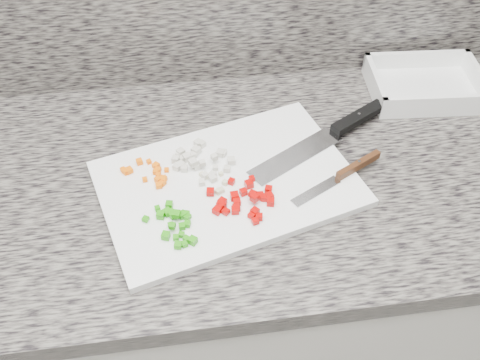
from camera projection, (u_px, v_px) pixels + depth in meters
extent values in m
cube|color=silver|center=(208.00, 302.00, 1.35)|extent=(3.92, 0.62, 0.86)
cube|color=#68645C|center=(198.00, 181.00, 1.02)|extent=(3.96, 0.64, 0.04)
cube|color=white|center=(228.00, 184.00, 0.98)|extent=(0.52, 0.41, 0.02)
cube|color=#FF6B05|center=(158.00, 175.00, 0.98)|extent=(0.01, 0.01, 0.01)
cube|color=#FF6B05|center=(149.00, 162.00, 1.00)|extent=(0.01, 0.01, 0.01)
cube|color=#FF6B05|center=(145.00, 179.00, 0.97)|extent=(0.01, 0.01, 0.01)
cube|color=#FF6B05|center=(158.00, 170.00, 0.99)|extent=(0.01, 0.01, 0.01)
cube|color=#FF6B05|center=(126.00, 171.00, 0.98)|extent=(0.02, 0.02, 0.01)
cube|color=#FF6B05|center=(139.00, 162.00, 1.00)|extent=(0.01, 0.01, 0.01)
cube|color=#FF6B05|center=(163.00, 179.00, 0.97)|extent=(0.02, 0.02, 0.01)
cube|color=#FF6B05|center=(167.00, 170.00, 0.99)|extent=(0.01, 0.01, 0.01)
cube|color=#FF6B05|center=(159.00, 185.00, 0.96)|extent=(0.01, 0.01, 0.01)
cube|color=#FF6B05|center=(164.00, 178.00, 0.97)|extent=(0.01, 0.01, 0.01)
cube|color=#FF6B05|center=(156.00, 172.00, 0.98)|extent=(0.01, 0.01, 0.01)
cube|color=#FF6B05|center=(129.00, 170.00, 0.98)|extent=(0.02, 0.02, 0.01)
cube|color=#FF6B05|center=(163.00, 183.00, 0.96)|extent=(0.01, 0.01, 0.01)
cube|color=#FF6B05|center=(123.00, 170.00, 0.99)|extent=(0.01, 0.01, 0.01)
cube|color=#FF6B05|center=(156.00, 165.00, 0.99)|extent=(0.02, 0.02, 0.01)
cube|color=#FF6B05|center=(158.00, 180.00, 0.97)|extent=(0.02, 0.02, 0.01)
cube|color=beige|center=(215.00, 168.00, 0.99)|extent=(0.01, 0.01, 0.01)
cube|color=beige|center=(198.00, 143.00, 1.03)|extent=(0.02, 0.02, 0.01)
cube|color=beige|center=(205.00, 176.00, 0.98)|extent=(0.02, 0.02, 0.01)
cube|color=beige|center=(227.00, 169.00, 0.99)|extent=(0.01, 0.01, 0.01)
cube|color=beige|center=(198.00, 150.00, 1.02)|extent=(0.01, 0.01, 0.01)
cube|color=beige|center=(224.00, 152.00, 1.02)|extent=(0.01, 0.01, 0.01)
cube|color=beige|center=(176.00, 159.00, 1.00)|extent=(0.02, 0.02, 0.01)
cube|color=beige|center=(197.00, 166.00, 0.99)|extent=(0.02, 0.02, 0.01)
cube|color=beige|center=(181.00, 152.00, 1.02)|extent=(0.02, 0.02, 0.01)
cube|color=beige|center=(213.00, 178.00, 0.97)|extent=(0.02, 0.02, 0.01)
cube|color=beige|center=(184.00, 168.00, 0.99)|extent=(0.01, 0.01, 0.01)
cube|color=beige|center=(231.00, 161.00, 1.00)|extent=(0.01, 0.01, 0.01)
cube|color=beige|center=(193.00, 162.00, 0.98)|extent=(0.02, 0.02, 0.01)
cube|color=beige|center=(220.00, 153.00, 1.02)|extent=(0.02, 0.02, 0.01)
cube|color=beige|center=(202.00, 182.00, 0.96)|extent=(0.01, 0.01, 0.01)
cube|color=beige|center=(202.00, 144.00, 1.03)|extent=(0.02, 0.02, 0.01)
cube|color=beige|center=(187.00, 157.00, 1.01)|extent=(0.02, 0.02, 0.01)
cube|color=beige|center=(181.00, 158.00, 1.01)|extent=(0.01, 0.01, 0.01)
cube|color=beige|center=(223.00, 153.00, 1.02)|extent=(0.02, 0.02, 0.01)
cube|color=beige|center=(214.00, 157.00, 0.99)|extent=(0.01, 0.01, 0.01)
cube|color=beige|center=(196.00, 150.00, 1.02)|extent=(0.02, 0.02, 0.01)
cube|color=beige|center=(181.00, 165.00, 0.99)|extent=(0.02, 0.02, 0.01)
cube|color=beige|center=(193.00, 155.00, 1.01)|extent=(0.01, 0.01, 0.01)
cube|color=beige|center=(178.00, 154.00, 1.01)|extent=(0.01, 0.01, 0.01)
cube|color=beige|center=(212.00, 175.00, 0.98)|extent=(0.02, 0.02, 0.01)
cube|color=beige|center=(177.00, 167.00, 0.99)|extent=(0.02, 0.02, 0.01)
cube|color=beige|center=(213.00, 174.00, 0.98)|extent=(0.01, 0.01, 0.01)
cube|color=beige|center=(202.00, 163.00, 0.98)|extent=(0.01, 0.01, 0.01)
cube|color=#27970D|center=(178.00, 246.00, 0.87)|extent=(0.01, 0.01, 0.01)
cube|color=#27970D|center=(176.00, 214.00, 0.90)|extent=(0.02, 0.02, 0.01)
cube|color=#27970D|center=(157.00, 209.00, 0.92)|extent=(0.01, 0.01, 0.01)
cube|color=#27970D|center=(172.00, 226.00, 0.88)|extent=(0.01, 0.01, 0.01)
cube|color=#27970D|center=(193.00, 241.00, 0.87)|extent=(0.02, 0.02, 0.01)
cube|color=#27970D|center=(181.00, 235.00, 0.88)|extent=(0.01, 0.01, 0.01)
cube|color=#27970D|center=(182.00, 226.00, 0.90)|extent=(0.01, 0.01, 0.01)
cube|color=#27970D|center=(187.00, 224.00, 0.90)|extent=(0.01, 0.01, 0.01)
cube|color=#27970D|center=(146.00, 219.00, 0.91)|extent=(0.01, 0.01, 0.01)
cube|color=#27970D|center=(167.00, 212.00, 0.92)|extent=(0.02, 0.02, 0.01)
cube|color=#27970D|center=(171.00, 225.00, 0.90)|extent=(0.01, 0.01, 0.01)
cube|color=#27970D|center=(176.00, 238.00, 0.88)|extent=(0.01, 0.01, 0.01)
cube|color=#27970D|center=(166.00, 236.00, 0.88)|extent=(0.02, 0.02, 0.01)
cube|color=#27970D|center=(184.00, 244.00, 0.87)|extent=(0.01, 0.01, 0.01)
cube|color=#27970D|center=(187.00, 217.00, 0.91)|extent=(0.02, 0.02, 0.01)
cube|color=#27970D|center=(171.00, 211.00, 0.92)|extent=(0.01, 0.01, 0.01)
cube|color=#27970D|center=(182.00, 215.00, 0.91)|extent=(0.02, 0.02, 0.01)
cube|color=#27970D|center=(161.00, 215.00, 0.91)|extent=(0.02, 0.02, 0.01)
cube|color=#27970D|center=(186.00, 214.00, 0.91)|extent=(0.01, 0.01, 0.01)
cube|color=#27970D|center=(186.00, 239.00, 0.88)|extent=(0.01, 0.01, 0.01)
cube|color=#27970D|center=(178.00, 245.00, 0.87)|extent=(0.01, 0.01, 0.01)
cube|color=#27970D|center=(173.00, 215.00, 0.91)|extent=(0.02, 0.02, 0.01)
cube|color=#27970D|center=(169.00, 205.00, 0.93)|extent=(0.01, 0.01, 0.01)
cube|color=#B50402|center=(249.00, 184.00, 0.96)|extent=(0.02, 0.02, 0.01)
cube|color=#B50402|center=(269.00, 189.00, 0.95)|extent=(0.02, 0.02, 0.01)
cube|color=#B50402|center=(261.00, 196.00, 0.94)|extent=(0.02, 0.02, 0.01)
cube|color=#B50402|center=(231.00, 181.00, 0.97)|extent=(0.01, 0.01, 0.01)
cube|color=#B50402|center=(255.00, 198.00, 0.92)|extent=(0.02, 0.02, 0.01)
cube|color=#B50402|center=(255.00, 212.00, 0.92)|extent=(0.02, 0.02, 0.01)
cube|color=#B50402|center=(255.00, 221.00, 0.90)|extent=(0.01, 0.01, 0.01)
cube|color=#B50402|center=(259.00, 217.00, 0.91)|extent=(0.01, 0.01, 0.01)
cube|color=#B50402|center=(264.00, 198.00, 0.94)|extent=(0.01, 0.01, 0.01)
cube|color=#B50402|center=(226.00, 212.00, 0.92)|extent=(0.02, 0.02, 0.01)
cube|color=#B50402|center=(217.00, 210.00, 0.92)|extent=(0.02, 0.02, 0.01)
cube|color=#B50402|center=(252.00, 215.00, 0.91)|extent=(0.02, 0.02, 0.01)
cube|color=#B50402|center=(252.00, 179.00, 0.97)|extent=(0.01, 0.01, 0.01)
cube|color=#B50402|center=(222.00, 201.00, 0.93)|extent=(0.02, 0.02, 0.01)
cube|color=#B50402|center=(235.00, 210.00, 0.92)|extent=(0.01, 0.01, 0.01)
cube|color=#B50402|center=(252.00, 194.00, 0.93)|extent=(0.02, 0.02, 0.01)
cube|color=#B50402|center=(237.00, 202.00, 0.93)|extent=(0.01, 0.01, 0.01)
cube|color=#B50402|center=(236.00, 208.00, 0.92)|extent=(0.01, 0.01, 0.01)
cube|color=#B50402|center=(235.00, 196.00, 0.94)|extent=(0.02, 0.02, 0.01)
cube|color=#B50402|center=(210.00, 192.00, 0.95)|extent=(0.02, 0.02, 0.01)
cube|color=#B50402|center=(243.00, 192.00, 0.95)|extent=(0.01, 0.01, 0.01)
cube|color=#B50402|center=(260.00, 195.00, 0.94)|extent=(0.01, 0.01, 0.01)
cube|color=#B50402|center=(221.00, 205.00, 0.92)|extent=(0.02, 0.02, 0.01)
cube|color=#B50402|center=(271.00, 202.00, 0.93)|extent=(0.02, 0.02, 0.01)
cube|color=#B50402|center=(269.00, 196.00, 0.94)|extent=(0.02, 0.02, 0.01)
cube|color=beige|center=(202.00, 174.00, 0.98)|extent=(0.01, 0.01, 0.01)
cube|color=beige|center=(210.00, 176.00, 0.98)|extent=(0.01, 0.01, 0.01)
cube|color=beige|center=(221.00, 174.00, 0.98)|extent=(0.01, 0.01, 0.01)
cube|color=beige|center=(211.00, 190.00, 0.95)|extent=(0.01, 0.01, 0.01)
cube|color=beige|center=(225.00, 183.00, 0.96)|extent=(0.01, 0.01, 0.01)
cube|color=beige|center=(221.00, 190.00, 0.95)|extent=(0.01, 0.01, 0.01)
cube|color=beige|center=(211.00, 192.00, 0.95)|extent=(0.01, 0.01, 0.01)
cube|color=beige|center=(218.00, 192.00, 0.95)|extent=(0.01, 0.01, 0.01)
cube|color=silver|center=(296.00, 156.00, 1.02)|extent=(0.20, 0.14, 0.00)
cube|color=black|center=(358.00, 117.00, 1.08)|extent=(0.13, 0.09, 0.02)
cylinder|color=silver|center=(359.00, 114.00, 1.08)|extent=(0.01, 0.01, 0.00)
cube|color=silver|center=(316.00, 191.00, 0.95)|extent=(0.10, 0.07, 0.00)
cube|color=#442211|center=(358.00, 165.00, 0.99)|extent=(0.10, 0.06, 0.02)
cylinder|color=silver|center=(359.00, 162.00, 0.98)|extent=(0.01, 0.01, 0.00)
cube|color=white|center=(424.00, 90.00, 1.18)|extent=(0.25, 0.19, 0.01)
cube|color=white|center=(416.00, 59.00, 1.21)|extent=(0.24, 0.03, 0.04)
cube|color=white|center=(438.00, 104.00, 1.10)|extent=(0.24, 0.03, 0.04)
cube|color=white|center=(478.00, 79.00, 1.16)|extent=(0.02, 0.17, 0.04)
cube|color=white|center=(375.00, 83.00, 1.15)|extent=(0.02, 0.17, 0.04)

